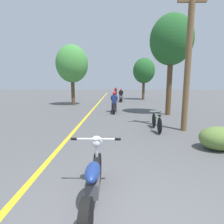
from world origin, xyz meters
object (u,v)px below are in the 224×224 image
Objects in this scene: motorcycle_rider_far at (116,92)px; motorcycle_foreground at (93,180)px; roadside_tree_right_far at (144,71)px; motorcycle_rider_mid at (121,97)px; utility_pole at (188,59)px; roadside_tree_left at (72,64)px; motorcycle_rider_lead at (114,105)px; bicycle_parked at (157,122)px; roadside_tree_right_near at (171,41)px.

motorcycle_foreground is at bearing -90.98° from motorcycle_rider_far.
roadside_tree_right_far reaches higher than motorcycle_foreground.
motorcycle_foreground is at bearing -93.44° from motorcycle_rider_mid.
roadside_tree_left is (-6.79, 8.84, 0.78)m from utility_pole.
motorcycle_rider_far is at bearing 89.02° from motorcycle_foreground.
roadside_tree_right_far is 2.36× the size of motorcycle_rider_lead.
utility_pole is 3.41× the size of bicycle_parked.
roadside_tree_left is 2.51× the size of motorcycle_rider_lead.
motorcycle_rider_far is at bearing 113.45° from roadside_tree_right_far.
utility_pole is 2.78× the size of motorcycle_rider_far.
motorcycle_rider_mid reaches higher than motorcycle_rider_far.
bicycle_parked is at bearing 65.59° from motorcycle_foreground.
motorcycle_rider_lead is (0.29, 9.40, 0.11)m from motorcycle_foreground.
utility_pole reaches higher than roadside_tree_left.
utility_pole reaches higher than motorcycle_rider_lead.
roadside_tree_right_far is at bearing 78.64° from motorcycle_foreground.
roadside_tree_right_far is at bearing 40.40° from motorcycle_rider_mid.
roadside_tree_right_far is 10.88m from motorcycle_rider_lead.
roadside_tree_right_near is 2.82× the size of motorcycle_rider_lead.
motorcycle_rider_mid is at bearing 108.13° from roadside_tree_right_near.
utility_pole is 2.64× the size of motorcycle_rider_lead.
bicycle_parked is at bearing -85.78° from motorcycle_rider_far.
motorcycle_rider_lead is (-3.44, 0.92, -3.98)m from roadside_tree_right_near.
motorcycle_rider_far reaches higher than motorcycle_foreground.
roadside_tree_right_near reaches higher than utility_pole.
roadside_tree_left reaches higher than motorcycle_rider_lead.
roadside_tree_right_near is 9.61m from motorcycle_rider_mid.
motorcycle_rider_lead is at bearing -90.57° from motorcycle_rider_far.
roadside_tree_right_far is (0.13, 10.75, -1.00)m from roadside_tree_right_near.
roadside_tree_right_near is 5.87m from bicycle_parked.
utility_pole reaches higher than roadside_tree_right_far.
motorcycle_rider_lead is (3.81, -4.09, -3.18)m from roadside_tree_left.
motorcycle_rider_mid is at bearing 84.44° from motorcycle_rider_lead.
roadside_tree_right_far is at bearing 37.82° from roadside_tree_left.
motorcycle_rider_mid is at bearing -139.60° from roadside_tree_right_far.
utility_pole is at bearing -96.95° from roadside_tree_right_near.
motorcycle_rider_mid is 12.19m from bicycle_parked.
roadside_tree_right_near is 19.29m from motorcycle_rider_far.
motorcycle_rider_lead is at bearing -109.99° from roadside_tree_right_far.
motorcycle_foreground is 9.41m from motorcycle_rider_lead.
roadside_tree_right_near is 2.96× the size of motorcycle_rider_far.
motorcycle_foreground is 27.08m from motorcycle_rider_far.
motorcycle_rider_lead is 5.08m from bicycle_parked.
roadside_tree_right_near is 8.85m from roadside_tree_left.
bicycle_parked is (-1.15, 0.01, -2.57)m from utility_pole.
roadside_tree_left is 2.64× the size of motorcycle_rider_far.
motorcycle_rider_far is at bearing 99.97° from roadside_tree_right_near.
motorcycle_rider_mid is (-2.86, -2.43, -2.98)m from roadside_tree_right_far.
utility_pole reaches higher than motorcycle_rider_mid.
roadside_tree_right_near is at bearing -90.71° from roadside_tree_right_far.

